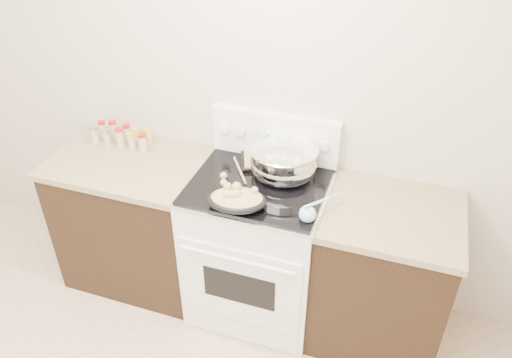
% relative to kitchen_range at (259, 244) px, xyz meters
% --- Properties ---
extents(counter_left, '(0.93, 0.67, 0.92)m').
position_rel_kitchen_range_xyz_m(counter_left, '(-0.83, 0.01, -0.03)').
color(counter_left, black).
rests_on(counter_left, ground).
extents(counter_right, '(0.73, 0.67, 0.92)m').
position_rel_kitchen_range_xyz_m(counter_right, '(0.73, 0.01, -0.03)').
color(counter_right, black).
rests_on(counter_right, ground).
extents(kitchen_range, '(0.78, 0.73, 1.22)m').
position_rel_kitchen_range_xyz_m(kitchen_range, '(0.00, 0.00, 0.00)').
color(kitchen_range, white).
rests_on(kitchen_range, ground).
extents(mixing_bowl, '(0.41, 0.41, 0.23)m').
position_rel_kitchen_range_xyz_m(mixing_bowl, '(0.10, 0.12, 0.54)').
color(mixing_bowl, silver).
rests_on(mixing_bowl, kitchen_range).
extents(roasting_pan, '(0.34, 0.27, 0.11)m').
position_rel_kitchen_range_xyz_m(roasting_pan, '(-0.04, -0.25, 0.50)').
color(roasting_pan, black).
rests_on(roasting_pan, kitchen_range).
extents(baking_sheet, '(0.43, 0.37, 0.06)m').
position_rel_kitchen_range_xyz_m(baking_sheet, '(0.01, 0.23, 0.47)').
color(baking_sheet, black).
rests_on(baking_sheet, kitchen_range).
extents(wooden_spoon, '(0.17, 0.24, 0.04)m').
position_rel_kitchen_range_xyz_m(wooden_spoon, '(-0.18, 0.01, 0.46)').
color(wooden_spoon, tan).
rests_on(wooden_spoon, kitchen_range).
extents(blue_ladle, '(0.17, 0.27, 0.11)m').
position_rel_kitchen_range_xyz_m(blue_ladle, '(0.34, -0.22, 0.49)').
color(blue_ladle, '#A0D7EF').
rests_on(blue_ladle, kitchen_range).
extents(spice_jars, '(0.39, 0.15, 0.13)m').
position_rel_kitchen_range_xyz_m(spice_jars, '(-0.96, 0.16, 0.49)').
color(spice_jars, '#BFB28C').
rests_on(spice_jars, counter_left).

